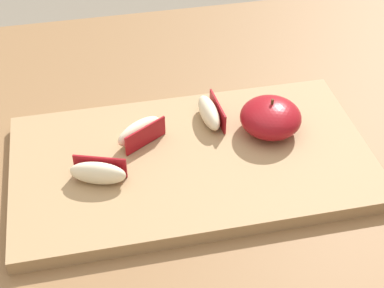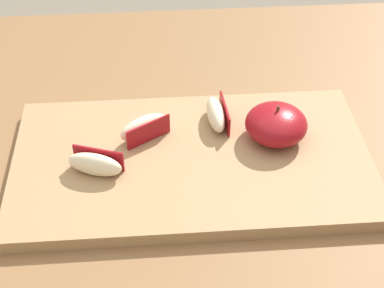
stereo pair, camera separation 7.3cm
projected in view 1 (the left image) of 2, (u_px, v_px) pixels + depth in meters
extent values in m
cube|color=brown|center=(132.00, 175.00, 0.77)|extent=(1.47, 0.82, 0.03)
cube|color=#A37F56|center=(192.00, 161.00, 0.76)|extent=(0.46, 0.26, 0.02)
ellipsoid|color=maroon|center=(271.00, 117.00, 0.77)|extent=(0.08, 0.08, 0.04)
cylinder|color=#4C3319|center=(272.00, 103.00, 0.76)|extent=(0.00, 0.00, 0.01)
ellipsoid|color=beige|center=(139.00, 131.00, 0.76)|extent=(0.07, 0.06, 0.03)
cube|color=maroon|center=(146.00, 136.00, 0.76)|extent=(0.06, 0.04, 0.03)
ellipsoid|color=beige|center=(209.00, 113.00, 0.79)|extent=(0.03, 0.07, 0.03)
cube|color=maroon|center=(218.00, 111.00, 0.79)|extent=(0.01, 0.07, 0.03)
ellipsoid|color=beige|center=(98.00, 173.00, 0.70)|extent=(0.07, 0.04, 0.03)
cube|color=maroon|center=(100.00, 166.00, 0.71)|extent=(0.06, 0.02, 0.03)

